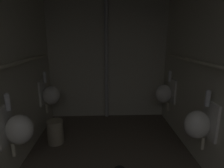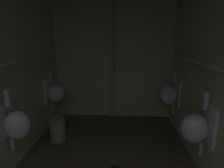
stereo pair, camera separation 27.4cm
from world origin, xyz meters
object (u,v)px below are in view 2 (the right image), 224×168
Objects in this scene: urinal_right_far at (170,95)px; urinal_left_far at (55,93)px; standpipe_back_wall at (112,60)px; urinal_right_mid at (196,128)px; urinal_left_mid at (16,124)px; waste_bin at (58,129)px.

urinal_left_far is at bearing -179.71° from urinal_right_far.
urinal_right_mid is at bearing -58.19° from standpipe_back_wall.
urinal_right_far is at bearing -23.71° from standpipe_back_wall.
urinal_left_mid is 1.00× the size of urinal_right_mid.
urinal_left_far is (0.00, 1.28, 0.00)m from urinal_left_mid.
standpipe_back_wall is (-1.06, 1.72, 0.55)m from urinal_right_mid.
urinal_right_mid is at bearing 1.05° from urinal_left_mid.
urinal_right_mid is 1.00× the size of urinal_right_far.
urinal_right_far is 1.29m from standpipe_back_wall.
waste_bin is (-0.83, -0.96, -1.02)m from standpipe_back_wall.
urinal_right_mid is 2.09m from waste_bin.
urinal_left_mid is 2.44m from urinal_right_far.
urinal_right_far is 0.32× the size of standpipe_back_wall.
standpipe_back_wall is (1.01, 0.48, 0.55)m from urinal_left_far.
urinal_left_far is at bearing 110.46° from waste_bin.
waste_bin is at bearing -69.54° from urinal_left_far.
waste_bin is (0.18, 0.79, -0.47)m from urinal_left_mid.
standpipe_back_wall is at bearing 49.33° from waste_bin.
urinal_right_mid is 2.09m from standpipe_back_wall.
urinal_right_far is 2.01m from waste_bin.
urinal_right_far is at bearing 0.29° from urinal_left_far.
urinal_right_far is at bearing 31.81° from urinal_left_mid.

